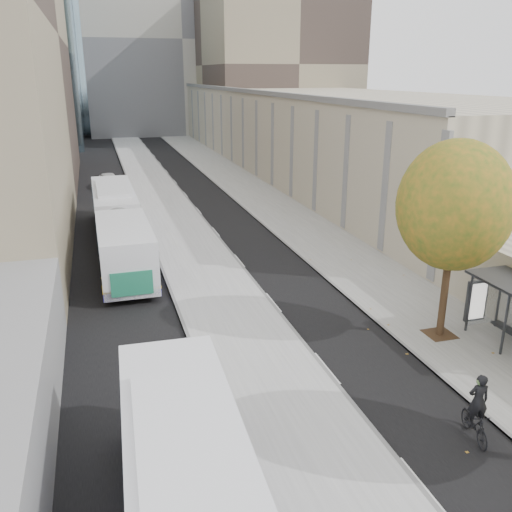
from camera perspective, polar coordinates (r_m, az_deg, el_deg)
name	(u,v)px	position (r m, az deg, el deg)	size (l,w,h in m)	color
bus_platform	(171,215)	(39.86, -8.97, 4.28)	(4.25, 150.00, 0.15)	#A2A2A2
sidewalk	(275,208)	(41.61, 2.04, 5.06)	(4.75, 150.00, 0.08)	gray
building_tan	(288,121)	(71.82, 3.40, 13.97)	(18.00, 92.00, 8.00)	gray
building_far_block	(174,42)	(100.57, -8.64, 21.41)	(30.00, 18.00, 30.00)	#A19E93
tree_c	(455,206)	(20.99, 20.19, 4.98)	(4.20, 4.20, 7.28)	#312214
bus_far	(118,224)	(32.35, -14.29, 3.32)	(2.74, 17.27, 2.87)	silver
cyclist	(476,415)	(16.90, 22.14, -15.27)	(0.78, 1.65, 2.04)	black
distant_car	(109,181)	(50.57, -15.20, 7.62)	(1.65, 4.09, 1.39)	silver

